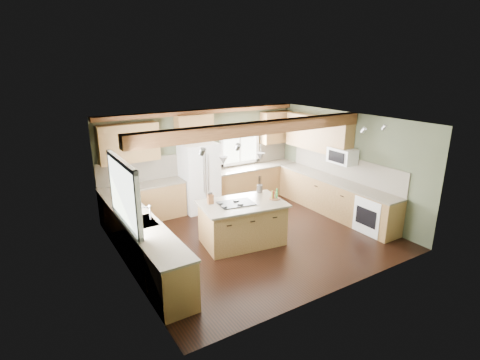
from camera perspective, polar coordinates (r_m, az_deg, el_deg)
floor at (r=8.54m, az=2.11°, el=-8.58°), size 5.60×5.60×0.00m
ceiling at (r=7.76m, az=2.33°, el=8.95°), size 5.60×5.60×0.00m
wall_back at (r=10.14m, az=-5.71°, el=3.40°), size 5.60×0.00×5.60m
wall_left at (r=6.97m, az=-17.31°, el=-3.90°), size 0.00×5.00×5.00m
wall_right at (r=9.84m, az=15.88°, el=2.38°), size 0.00×5.00×5.00m
ceiling_beam at (r=7.69m, az=2.76°, el=7.90°), size 5.55×0.26×0.26m
soffit_trim at (r=9.83m, az=-5.67°, el=10.31°), size 5.55×0.20×0.10m
backsplash_back at (r=10.15m, az=-5.66°, el=2.89°), size 5.58×0.03×0.58m
backsplash_right at (r=9.88m, az=15.57°, el=1.93°), size 0.03×3.70×0.58m
base_cab_back_left at (r=9.50m, az=-14.47°, el=-3.48°), size 2.02×0.60×0.88m
counter_back_left at (r=9.35m, az=-14.68°, el=-0.85°), size 2.06×0.64×0.04m
base_cab_back_right at (r=10.84m, az=2.20°, el=-0.32°), size 2.62×0.60×0.88m
counter_back_right at (r=10.71m, az=2.23°, el=2.02°), size 2.66×0.64×0.04m
base_cab_left at (r=7.42m, az=-14.55°, el=-9.58°), size 0.60×3.70×0.88m
counter_left at (r=7.23m, az=-14.83°, el=-6.32°), size 0.64×3.74×0.04m
base_cab_right at (r=9.91m, az=14.08°, el=-2.59°), size 0.60×3.70×0.88m
counter_right at (r=9.77m, az=14.28°, el=-0.05°), size 0.64×3.74×0.04m
upper_cab_back_left at (r=9.16m, az=-16.61°, el=5.41°), size 1.40×0.35×0.90m
upper_cab_over_fridge at (r=9.69m, az=-7.00°, el=7.84°), size 0.96×0.35×0.70m
upper_cab_right at (r=10.19m, az=11.79°, el=6.93°), size 0.35×2.20×0.90m
upper_cab_back_corner at (r=11.05m, az=5.44°, el=8.01°), size 0.90×0.35×0.90m
window_left at (r=6.93m, az=-17.44°, el=-1.82°), size 0.04×1.60×1.05m
window_back at (r=10.61m, az=-0.11°, el=5.50°), size 1.10×0.04×1.00m
sink at (r=7.23m, az=-14.83°, el=-6.28°), size 0.50×0.65×0.03m
faucet at (r=7.22m, az=-13.56°, el=-4.96°), size 0.02×0.02×0.28m
dishwasher at (r=6.34m, az=-10.74°, el=-14.36°), size 0.60×0.60×0.84m
oven at (r=9.12m, az=19.85°, el=-4.96°), size 0.60×0.72×0.84m
microwave at (r=9.59m, az=15.32°, el=3.58°), size 0.40×0.70×0.38m
pendant_left at (r=7.46m, az=-2.55°, el=2.96°), size 0.18×0.18×0.16m
pendant_right at (r=7.78m, az=3.17°, el=3.57°), size 0.18×0.18×0.16m
refrigerator at (r=9.79m, az=-6.23°, el=0.44°), size 0.90×0.74×1.80m
island at (r=8.08m, az=0.35°, el=-6.67°), size 1.79×1.24×0.88m
island_top at (r=7.91m, az=0.35°, el=-3.63°), size 1.91×1.37×0.04m
cooktop at (r=7.85m, az=-0.57°, el=-3.57°), size 0.78×0.58×0.02m
knife_block at (r=7.84m, az=-4.53°, el=-2.93°), size 0.13×0.10×0.20m
utensil_crock at (r=8.51m, az=3.02°, el=-1.33°), size 0.15×0.15×0.18m
bottle_tray at (r=8.12m, az=5.32°, el=-2.17°), size 0.25×0.25×0.22m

